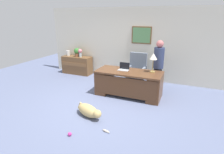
% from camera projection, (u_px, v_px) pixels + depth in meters
% --- Properties ---
extents(ground_plane, '(12.00, 12.00, 0.00)m').
position_uv_depth(ground_plane, '(102.00, 104.00, 5.20)').
color(ground_plane, slate).
extents(back_wall, '(7.00, 0.16, 2.70)m').
position_uv_depth(back_wall, '(131.00, 44.00, 7.04)').
color(back_wall, beige).
rests_on(back_wall, ground_plane).
extents(desk, '(1.99, 0.85, 0.79)m').
position_uv_depth(desk, '(128.00, 83.00, 5.65)').
color(desk, brown).
rests_on(desk, ground_plane).
extents(credenza, '(1.26, 0.50, 0.75)m').
position_uv_depth(credenza, '(77.00, 65.00, 7.89)').
color(credenza, brown).
rests_on(credenza, ground_plane).
extents(armchair, '(0.60, 0.59, 1.16)m').
position_uv_depth(armchair, '(137.00, 71.00, 6.52)').
color(armchair, slate).
rests_on(armchair, ground_plane).
extents(person_standing, '(0.32, 0.32, 1.68)m').
position_uv_depth(person_standing, '(158.00, 66.00, 5.83)').
color(person_standing, '#262323').
rests_on(person_standing, ground_plane).
extents(dog_lying, '(0.82, 0.53, 0.30)m').
position_uv_depth(dog_lying, '(89.00, 111.00, 4.54)').
color(dog_lying, tan).
rests_on(dog_lying, ground_plane).
extents(laptop, '(0.32, 0.22, 0.23)m').
position_uv_depth(laptop, '(124.00, 68.00, 5.69)').
color(laptop, '#B2B5BA').
rests_on(laptop, desk).
extents(desk_lamp, '(0.22, 0.22, 0.57)m').
position_uv_depth(desk_lamp, '(153.00, 58.00, 5.35)').
color(desk_lamp, '#9E8447').
rests_on(desk_lamp, desk).
extents(vase_with_flowers, '(0.17, 0.17, 0.33)m').
position_uv_depth(vase_with_flowers, '(80.00, 52.00, 7.64)').
color(vase_with_flowers, '#A5BCC4').
rests_on(vase_with_flowers, credenza).
extents(vase_empty, '(0.14, 0.14, 0.22)m').
position_uv_depth(vase_empty, '(68.00, 53.00, 7.89)').
color(vase_empty, silver).
rests_on(vase_empty, credenza).
extents(potted_plant, '(0.24, 0.24, 0.36)m').
position_uv_depth(potted_plant, '(77.00, 52.00, 7.70)').
color(potted_plant, brown).
rests_on(potted_plant, credenza).
extents(dog_toy_ball, '(0.08, 0.08, 0.08)m').
position_uv_depth(dog_toy_ball, '(70.00, 134.00, 3.84)').
color(dog_toy_ball, '#D8338C').
rests_on(dog_toy_ball, ground_plane).
extents(dog_toy_bone, '(0.19, 0.10, 0.05)m').
position_uv_depth(dog_toy_bone, '(106.00, 131.00, 3.96)').
color(dog_toy_bone, beige).
rests_on(dog_toy_bone, ground_plane).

